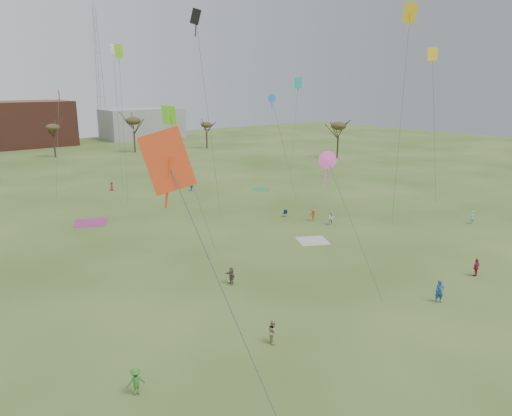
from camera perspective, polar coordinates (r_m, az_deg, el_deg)
ground at (r=39.47m, az=11.18°, el=-11.23°), size 260.00×260.00×0.00m
flyer_near_center at (r=29.52m, az=-13.96°, el=-19.20°), size 1.15×0.81×1.62m
flyer_near_right at (r=41.58m, az=20.79°, el=-9.18°), size 0.80×0.77×1.84m
spectator_fore_a at (r=48.21m, az=24.50°, el=-6.39°), size 0.98×0.42×1.66m
spectator_fore_b at (r=33.49m, az=2.02°, el=-14.35°), size 0.95×1.00×1.63m
spectator_fore_c at (r=42.39m, az=-2.94°, el=-7.97°), size 0.55×1.43×1.51m
flyer_mid_b at (r=61.42m, az=6.74°, el=-0.79°), size 1.00×1.19×1.60m
flyer_mid_c at (r=65.46m, az=24.08°, el=-1.01°), size 0.66×0.50×1.63m
spectator_mid_e at (r=59.90m, az=8.88°, el=-1.17°), size 1.09×1.01×1.80m
flyer_far_b at (r=81.57m, az=-16.63°, el=2.48°), size 0.83×0.79×1.43m
flyer_far_c at (r=78.81m, az=-7.67°, el=2.67°), size 0.69×1.15×1.74m
blanket_cream at (r=53.97m, az=6.68°, el=-3.86°), size 4.31×4.31×0.03m
blanket_plum at (r=63.83m, az=-18.89°, el=-1.65°), size 5.18×5.18×0.03m
blanket_olive at (r=79.20m, az=0.60°, el=2.22°), size 3.69×3.69×0.03m
camp_chair_right at (r=63.18m, az=3.41°, el=-0.79°), size 0.70×0.67×0.87m
kites_aloft at (r=58.95m, az=-7.73°, el=16.88°), size 64.29×59.66×24.58m
tree_line at (r=105.02m, az=-25.16°, el=7.84°), size 117.44×49.32×8.91m
building_brick at (r=146.55m, az=-26.09°, el=8.86°), size 26.00×16.00×12.00m
building_grey at (r=156.39m, az=-13.18°, el=9.67°), size 24.00×12.00×9.00m
radio_tower at (r=158.33m, az=-18.00°, el=14.74°), size 1.51×1.72×41.00m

